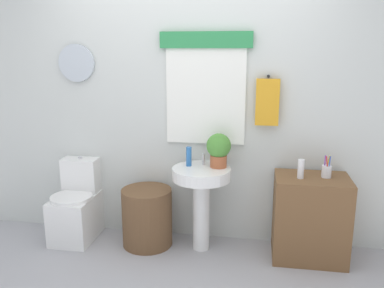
{
  "coord_description": "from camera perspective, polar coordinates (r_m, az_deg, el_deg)",
  "views": [
    {
      "loc": [
        0.62,
        -2.42,
        1.76
      ],
      "look_at": [
        0.08,
        0.8,
        0.98
      ],
      "focal_mm": 37.32,
      "sensor_mm": 36.0,
      "label": 1
    }
  ],
  "objects": [
    {
      "name": "toilet",
      "position": [
        3.98,
        -16.14,
        -8.78
      ],
      "size": [
        0.38,
        0.51,
        0.76
      ],
      "color": "white",
      "rests_on": "ground_plane"
    },
    {
      "name": "lotion_bottle",
      "position": [
        3.39,
        15.29,
        -3.45
      ],
      "size": [
        0.05,
        0.05,
        0.16
      ],
      "primitive_type": "cylinder",
      "color": "white",
      "rests_on": "wooden_cabinet"
    },
    {
      "name": "pedestal_sink",
      "position": [
        3.51,
        1.35,
        -6.38
      ],
      "size": [
        0.51,
        0.51,
        0.76
      ],
      "color": "white",
      "rests_on": "ground_plane"
    },
    {
      "name": "potted_plant",
      "position": [
        3.45,
        3.83,
        -0.66
      ],
      "size": [
        0.21,
        0.21,
        0.3
      ],
      "color": "#AD5B38",
      "rests_on": "pedestal_sink"
    },
    {
      "name": "wooden_cabinet",
      "position": [
        3.59,
        16.51,
        -10.09
      ],
      "size": [
        0.61,
        0.44,
        0.72
      ],
      "primitive_type": "cube",
      "color": "brown",
      "rests_on": "ground_plane"
    },
    {
      "name": "laundry_hamper",
      "position": [
        3.73,
        -6.43,
        -10.34
      ],
      "size": [
        0.45,
        0.45,
        0.53
      ],
      "primitive_type": "cylinder",
      "color": "brown",
      "rests_on": "ground_plane"
    },
    {
      "name": "back_wall",
      "position": [
        3.65,
        -0.31,
        6.23
      ],
      "size": [
        4.4,
        0.18,
        2.6
      ],
      "color": "silver",
      "rests_on": "ground_plane"
    },
    {
      "name": "soap_bottle",
      "position": [
        3.5,
        -0.45,
        -1.79
      ],
      "size": [
        0.05,
        0.05,
        0.17
      ],
      "primitive_type": "cylinder",
      "color": "#2D6BB7",
      "rests_on": "pedestal_sink"
    },
    {
      "name": "faucet",
      "position": [
        3.56,
        1.65,
        -2.14
      ],
      "size": [
        0.03,
        0.03,
        0.1
      ],
      "primitive_type": "cylinder",
      "color": "silver",
      "rests_on": "pedestal_sink"
    },
    {
      "name": "toothbrush_cup",
      "position": [
        3.49,
        18.67,
        -3.67
      ],
      "size": [
        0.08,
        0.08,
        0.19
      ],
      "color": "silver",
      "rests_on": "wooden_cabinet"
    }
  ]
}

